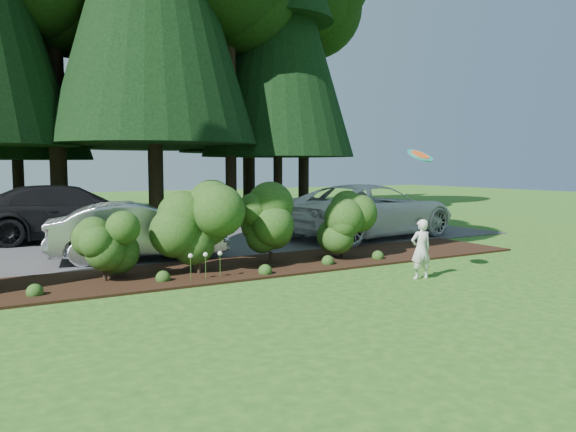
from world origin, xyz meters
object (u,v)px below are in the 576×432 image
object	(u,v)px
car_silver_wagon	(138,231)
frisbee	(420,155)
car_white_suv	(370,211)
car_dark_suv	(70,213)
child	(421,249)

from	to	relation	value
car_silver_wagon	frisbee	distance (m)	6.62
car_white_suv	frisbee	distance (m)	6.48
car_silver_wagon	car_dark_suv	size ratio (longest dim) A/B	0.73
frisbee	car_silver_wagon	bearing A→B (deg)	129.62
car_silver_wagon	child	size ratio (longest dim) A/B	3.44
car_dark_suv	child	size ratio (longest dim) A/B	4.73
car_silver_wagon	frisbee	bearing A→B (deg)	-129.54
car_dark_suv	child	xyz separation A→B (m)	(4.97, -9.29, -0.25)
car_white_suv	frisbee	xyz separation A→B (m)	(-3.17, -5.44, 1.57)
car_white_suv	frisbee	size ratio (longest dim) A/B	10.91
car_silver_wagon	car_dark_suv	xyz separation A→B (m)	(-0.78, 4.40, 0.14)
car_white_suv	child	bearing A→B (deg)	142.04
car_dark_suv	frisbee	size ratio (longest dim) A/B	10.42
car_white_suv	car_dark_suv	size ratio (longest dim) A/B	1.05
car_dark_suv	child	world-z (taller)	car_dark_suv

